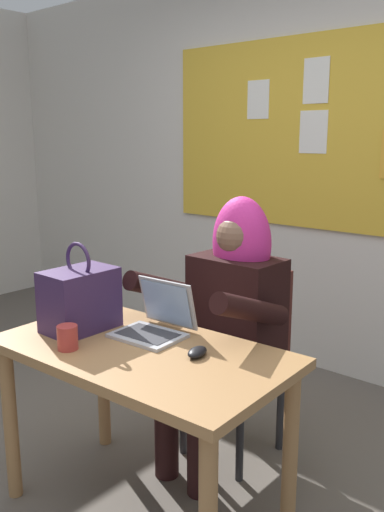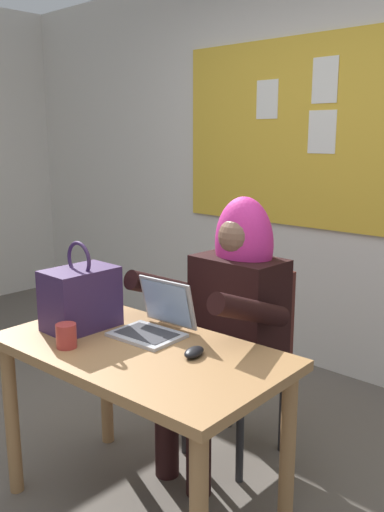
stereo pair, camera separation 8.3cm
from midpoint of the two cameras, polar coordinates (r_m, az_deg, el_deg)
name	(u,v)px [view 1 (the left image)]	position (r m, az deg, el deg)	size (l,w,h in m)	color
ground_plane	(97,510)	(2.56, -10.90, -24.61)	(24.00, 24.00, 0.00)	#5B544C
wall_back_bulletin	(331,166)	(3.58, 13.65, 9.14)	(6.53, 2.01, 2.67)	silver
desk_main	(142,374)	(2.21, -6.35, -12.14)	(1.19, 0.70, 0.73)	#A37547
chair_at_desk	(243,348)	(2.72, 4.45, -9.58)	(0.42, 0.42, 0.91)	#4C1E19
person_costumed	(227,309)	(2.55, 2.78, -5.57)	(0.60, 0.61, 1.26)	black
laptop	(155,323)	(2.29, -4.88, -6.94)	(0.30, 0.28, 0.22)	#B7B7BC
computer_mouse	(197,352)	(2.07, -0.62, -10.00)	(0.06, 0.10, 0.03)	black
handbag	(80,299)	(2.36, -12.62, -4.38)	(0.20, 0.30, 0.38)	#38234C
coffee_mug	(68,337)	(2.18, -13.94, -8.26)	(0.08, 0.08, 0.10)	#B23833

